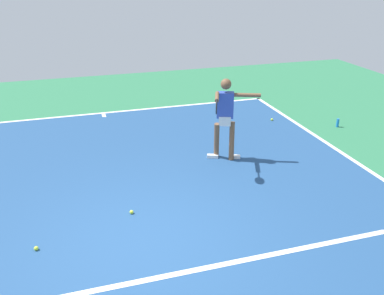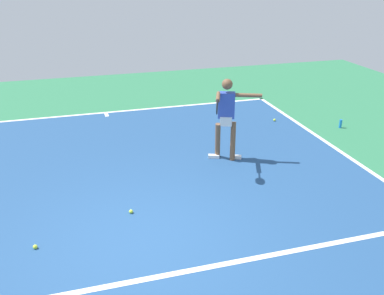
{
  "view_description": "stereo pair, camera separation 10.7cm",
  "coord_description": "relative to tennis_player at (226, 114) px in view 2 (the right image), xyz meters",
  "views": [
    {
      "loc": [
        0.87,
        5.22,
        3.84
      ],
      "look_at": [
        -1.09,
        -1.24,
        0.9
      ],
      "focal_mm": 39.26,
      "sensor_mm": 36.0,
      "label": 1
    },
    {
      "loc": [
        0.77,
        5.25,
        3.84
      ],
      "look_at": [
        -1.09,
        -1.24,
        0.9
      ],
      "focal_mm": 39.26,
      "sensor_mm": 36.0,
      "label": 2
    }
  ],
  "objects": [
    {
      "name": "tennis_ball_by_sideline",
      "position": [
        -2.1,
        -1.88,
        -0.98
      ],
      "size": [
        0.07,
        0.07,
        0.07
      ],
      "primitive_type": "sphere",
      "color": "#C6E53D",
      "rests_on": "ground_plane"
    },
    {
      "name": "tennis_player",
      "position": [
        0.0,
        0.0,
        0.0
      ],
      "size": [
        1.22,
        1.11,
        1.76
      ],
      "rotation": [
        0.0,
        0.0,
        -0.37
      ],
      "color": "brown",
      "rests_on": "ground_plane"
    },
    {
      "name": "ground_plane",
      "position": [
        2.18,
        2.44,
        -1.01
      ],
      "size": [
        21.55,
        21.55,
        0.0
      ],
      "primitive_type": "plane",
      "color": "#2D754C"
    },
    {
      "name": "court_line_baseline_near",
      "position": [
        2.18,
        -3.85,
        -1.01
      ],
      "size": [
        9.71,
        0.1,
        0.01
      ],
      "primitive_type": "cube",
      "color": "white",
      "rests_on": "ground_plane"
    },
    {
      "name": "water_bottle",
      "position": [
        -3.5,
        -0.96,
        -0.9
      ],
      "size": [
        0.07,
        0.07,
        0.22
      ],
      "primitive_type": "cylinder",
      "color": "blue",
      "rests_on": "ground_plane"
    },
    {
      "name": "tennis_ball_near_player",
      "position": [
        2.27,
        1.6,
        -0.98
      ],
      "size": [
        0.07,
        0.07,
        0.07
      ],
      "primitive_type": "sphere",
      "color": "#C6E53D",
      "rests_on": "ground_plane"
    },
    {
      "name": "court_line_service",
      "position": [
        2.18,
        3.27,
        -1.01
      ],
      "size": [
        7.28,
        0.1,
        0.01
      ],
      "primitive_type": "cube",
      "color": "white",
      "rests_on": "ground_plane"
    },
    {
      "name": "tennis_ball_centre_court",
      "position": [
        3.77,
        2.17,
        -0.98
      ],
      "size": [
        0.07,
        0.07,
        0.07
      ],
      "primitive_type": "sphere",
      "color": "#C6E53D",
      "rests_on": "ground_plane"
    },
    {
      "name": "court_line_centre_mark",
      "position": [
        2.18,
        -3.65,
        -1.01
      ],
      "size": [
        0.1,
        0.3,
        0.01
      ],
      "primitive_type": "cube",
      "color": "white",
      "rests_on": "ground_plane"
    },
    {
      "name": "court_surface",
      "position": [
        2.18,
        2.44,
        -1.01
      ],
      "size": [
        9.71,
        12.67,
        0.0
      ],
      "primitive_type": "cube",
      "color": "navy",
      "rests_on": "ground_plane"
    }
  ]
}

